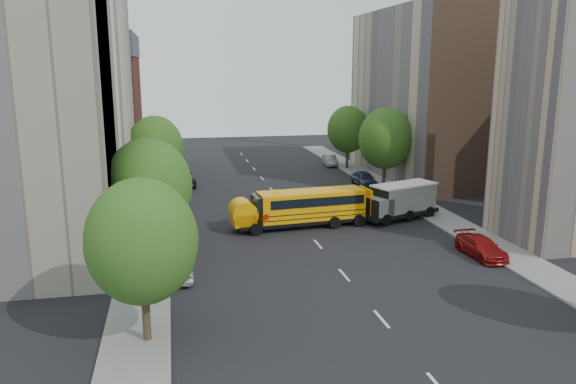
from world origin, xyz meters
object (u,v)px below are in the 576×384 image
object	(u,v)px
parked_car_1	(173,192)
parked_car_2	(181,178)
safari_truck	(400,201)
parked_car_0	(177,267)
street_tree_0	(142,242)
street_tree_2	(155,148)
parked_car_3	(481,247)
street_tree_4	(385,139)
street_tree_1	(149,187)
school_bus	(301,207)
street_tree_5	(348,129)
parked_car_5	(330,160)
parked_car_4	(364,179)

from	to	relation	value
parked_car_1	parked_car_2	xyz separation A→B (m)	(0.80, 6.37, 0.07)
safari_truck	parked_car_0	world-z (taller)	safari_truck
street_tree_0	parked_car_0	bearing A→B (deg)	79.48
street_tree_2	parked_car_3	size ratio (longest dim) A/B	1.76
street_tree_2	street_tree_4	world-z (taller)	street_tree_4
parked_car_0	street_tree_1	bearing A→B (deg)	-65.89
parked_car_3	school_bus	bearing A→B (deg)	134.90
school_bus	parked_car_0	xyz separation A→B (m)	(-9.44, -8.95, -0.91)
street_tree_5	parked_car_3	bearing A→B (deg)	-92.46
parked_car_1	parked_car_5	bearing A→B (deg)	-145.86
street_tree_4	parked_car_4	size ratio (longest dim) A/B	1.82
street_tree_0	street_tree_5	distance (m)	45.65
street_tree_5	parked_car_1	bearing A→B (deg)	-149.10
safari_truck	parked_car_5	world-z (taller)	safari_truck
street_tree_0	street_tree_5	size ratio (longest dim) A/B	0.99
parked_car_1	parked_car_5	world-z (taller)	parked_car_1
parked_car_0	street_tree_2	bearing A→B (deg)	-91.62
street_tree_0	parked_car_2	size ratio (longest dim) A/B	1.30
street_tree_0	parked_car_3	size ratio (longest dim) A/B	1.69
street_tree_5	parked_car_0	xyz separation A→B (m)	(-20.60, -32.46, -4.02)
street_tree_4	street_tree_2	bearing A→B (deg)	180.00
street_tree_4	parked_car_3	xyz separation A→B (m)	(-1.40, -20.60, -4.44)
school_bus	safari_truck	world-z (taller)	school_bus
parked_car_0	parked_car_1	xyz separation A→B (m)	(0.00, 20.13, 0.04)
parked_car_0	parked_car_1	bearing A→B (deg)	-95.54
parked_car_2	safari_truck	bearing A→B (deg)	130.27
school_bus	safari_truck	xyz separation A→B (m)	(8.20, 0.55, -0.08)
street_tree_4	parked_car_1	world-z (taller)	street_tree_4
street_tree_5	parked_car_4	distance (m)	11.01
street_tree_5	parked_car_4	bearing A→B (deg)	-97.82
street_tree_0	street_tree_4	xyz separation A→B (m)	(22.00, 28.00, 0.43)
parked_car_4	parked_car_5	world-z (taller)	parked_car_4
street_tree_2	street_tree_0	bearing A→B (deg)	-90.00
street_tree_1	school_bus	bearing A→B (deg)	30.90
parked_car_2	street_tree_0	bearing A→B (deg)	81.86
street_tree_1	safari_truck	xyz separation A→B (m)	(19.04, 7.03, -3.44)
parked_car_2	school_bus	bearing A→B (deg)	111.75
street_tree_1	street_tree_4	distance (m)	28.43
parked_car_1	parked_car_2	size ratio (longest dim) A/B	0.77
parked_car_2	street_tree_5	bearing A→B (deg)	-167.70
street_tree_5	parked_car_4	world-z (taller)	street_tree_5
street_tree_1	parked_car_4	world-z (taller)	street_tree_1
street_tree_4	safari_truck	xyz separation A→B (m)	(-2.96, -10.97, -3.57)
street_tree_1	parked_car_1	distance (m)	18.22
parked_car_0	parked_car_3	world-z (taller)	parked_car_0
street_tree_4	parked_car_1	distance (m)	21.06
street_tree_2	street_tree_4	size ratio (longest dim) A/B	0.95
street_tree_5	street_tree_0	bearing A→B (deg)	-118.81
street_tree_4	parked_car_5	size ratio (longest dim) A/B	2.00
street_tree_0	parked_car_4	world-z (taller)	street_tree_0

